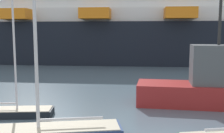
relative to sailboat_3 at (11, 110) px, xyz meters
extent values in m
cube|color=black|center=(-0.01, 0.00, -0.18)|extent=(4.68, 1.64, 0.38)
cube|color=beige|center=(-0.01, 0.00, 0.03)|extent=(4.49, 1.52, 0.04)
cylinder|color=silver|center=(0.36, 0.03, 4.01)|extent=(0.11, 0.11, 8.00)
cube|color=beige|center=(3.09, -3.47, 0.27)|extent=(5.90, 2.22, 0.04)
cylinder|color=silver|center=(2.61, -3.54, 4.56)|extent=(0.14, 0.14, 8.61)
cylinder|color=silver|center=(3.95, -3.34, 0.60)|extent=(2.68, 0.52, 0.12)
cube|color=maroon|center=(11.64, 2.45, 0.32)|extent=(9.22, 3.89, 1.37)
cube|color=#4C5156|center=(12.08, 2.38, 2.23)|extent=(3.44, 2.45, 2.46)
cylinder|color=#262626|center=(12.08, 2.38, 5.02)|extent=(0.18, 0.18, 3.13)
cube|color=black|center=(-7.55, 31.02, 2.68)|extent=(111.49, 24.13, 6.08)
cube|color=white|center=(-7.55, 31.02, 6.71)|extent=(102.52, 21.58, 1.99)
cube|color=white|center=(-7.55, 31.02, 8.70)|extent=(96.37, 20.29, 1.99)
cube|color=orange|center=(-8.18, 22.99, 6.71)|extent=(4.21, 3.40, 1.39)
cube|color=orange|center=(2.85, 22.12, 6.71)|extent=(4.21, 3.40, 1.39)
cube|color=orange|center=(13.88, 21.25, 6.71)|extent=(4.21, 3.40, 1.39)
camera|label=1|loc=(5.94, -14.30, 4.22)|focal=43.29mm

